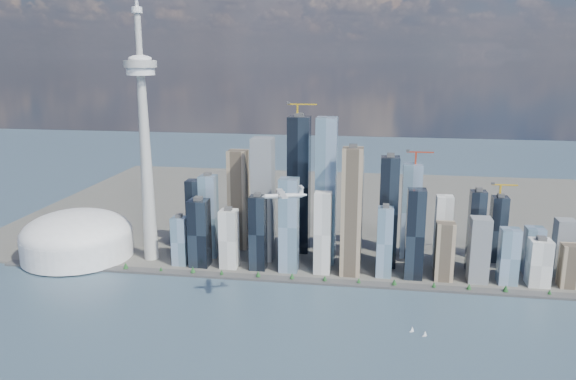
% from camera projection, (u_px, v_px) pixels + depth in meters
% --- Properties ---
extents(ground, '(4000.00, 4000.00, 0.00)m').
position_uv_depth(ground, '(285.00, 360.00, 697.75)').
color(ground, '#324258').
rests_on(ground, ground).
extents(seawall, '(1100.00, 22.00, 4.00)m').
position_uv_depth(seawall, '(309.00, 281.00, 937.43)').
color(seawall, '#383838').
rests_on(seawall, ground).
extents(land, '(1400.00, 900.00, 3.00)m').
position_uv_depth(land, '(330.00, 210.00, 1369.80)').
color(land, '#4C4C47').
rests_on(land, ground).
extents(shoreline_trees, '(960.53, 7.20, 8.80)m').
position_uv_depth(shoreline_trees, '(309.00, 277.00, 935.84)').
color(shoreline_trees, '#3F2D1E').
rests_on(shoreline_trees, seawall).
extents(skyscraper_cluster, '(736.00, 142.00, 283.81)m').
position_uv_depth(skyscraper_cluster, '(348.00, 218.00, 991.60)').
color(skyscraper_cluster, black).
rests_on(skyscraper_cluster, land).
extents(needle_tower, '(56.00, 56.00, 550.50)m').
position_uv_depth(needle_tower, '(144.00, 133.00, 985.14)').
color(needle_tower, '#A2A19C').
rests_on(needle_tower, land).
extents(dome_stadium, '(200.00, 200.00, 86.00)m').
position_uv_depth(dome_stadium, '(77.00, 237.00, 1042.51)').
color(dome_stadium, silver).
rests_on(dome_stadium, land).
extents(airplane, '(61.98, 55.37, 15.43)m').
position_uv_depth(airplane, '(284.00, 195.00, 767.18)').
color(airplane, silver).
rests_on(airplane, ground).
extents(sailboat_west, '(6.27, 2.86, 8.68)m').
position_uv_depth(sailboat_west, '(425.00, 334.00, 756.09)').
color(sailboat_west, silver).
rests_on(sailboat_west, ground).
extents(sailboat_east, '(6.13, 3.86, 8.81)m').
position_uv_depth(sailboat_east, '(412.00, 330.00, 768.50)').
color(sailboat_east, silver).
rests_on(sailboat_east, ground).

